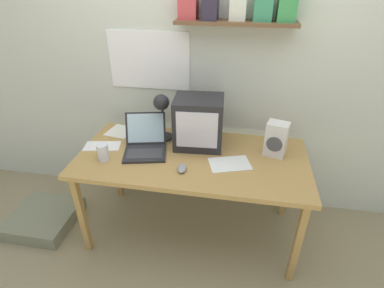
% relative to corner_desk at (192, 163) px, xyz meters
% --- Properties ---
extents(ground_plane, '(12.00, 12.00, 0.00)m').
position_rel_corner_desk_xyz_m(ground_plane, '(0.00, 0.00, -0.69)').
color(ground_plane, '#938662').
extents(back_wall, '(5.60, 0.24, 2.60)m').
position_rel_corner_desk_xyz_m(back_wall, '(0.00, 0.52, 0.62)').
color(back_wall, beige).
rests_on(back_wall, ground_plane).
extents(corner_desk, '(1.66, 0.80, 0.75)m').
position_rel_corner_desk_xyz_m(corner_desk, '(0.00, 0.00, 0.00)').
color(corner_desk, '#AF8648').
rests_on(corner_desk, ground_plane).
extents(crt_monitor, '(0.38, 0.32, 0.38)m').
position_rel_corner_desk_xyz_m(crt_monitor, '(0.02, 0.17, 0.25)').
color(crt_monitor, '#232326').
rests_on(crt_monitor, corner_desk).
extents(laptop, '(0.37, 0.40, 0.24)m').
position_rel_corner_desk_xyz_m(laptop, '(-0.36, 0.03, 0.12)').
color(laptop, '#232326').
rests_on(laptop, corner_desk).
extents(desk_lamp, '(0.15, 0.20, 0.39)m').
position_rel_corner_desk_xyz_m(desk_lamp, '(-0.26, 0.17, 0.34)').
color(desk_lamp, '#232326').
rests_on(desk_lamp, corner_desk).
extents(juice_glass, '(0.08, 0.08, 0.12)m').
position_rel_corner_desk_xyz_m(juice_glass, '(-0.61, -0.16, 0.11)').
color(juice_glass, white).
rests_on(juice_glass, corner_desk).
extents(space_heater, '(0.17, 0.15, 0.26)m').
position_rel_corner_desk_xyz_m(space_heater, '(0.59, 0.13, 0.19)').
color(space_heater, silver).
rests_on(space_heater, corner_desk).
extents(computer_mouse, '(0.07, 0.11, 0.03)m').
position_rel_corner_desk_xyz_m(computer_mouse, '(-0.04, -0.19, 0.07)').
color(computer_mouse, gray).
rests_on(computer_mouse, corner_desk).
extents(printed_handout, '(0.29, 0.19, 0.00)m').
position_rel_corner_desk_xyz_m(printed_handout, '(-0.70, 0.01, 0.06)').
color(printed_handout, white).
rests_on(printed_handout, corner_desk).
extents(open_notebook, '(0.23, 0.24, 0.00)m').
position_rel_corner_desk_xyz_m(open_notebook, '(-0.65, 0.27, 0.06)').
color(open_notebook, white).
rests_on(open_notebook, corner_desk).
extents(loose_paper_near_laptop, '(0.32, 0.26, 0.00)m').
position_rel_corner_desk_xyz_m(loose_paper_near_laptop, '(0.28, -0.06, 0.06)').
color(loose_paper_near_laptop, silver).
rests_on(loose_paper_near_laptop, corner_desk).
extents(floor_cushion, '(0.52, 0.52, 0.12)m').
position_rel_corner_desk_xyz_m(floor_cushion, '(-1.28, -0.15, -0.63)').
color(floor_cushion, gray).
rests_on(floor_cushion, ground_plane).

